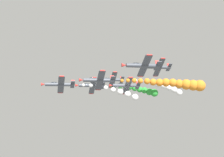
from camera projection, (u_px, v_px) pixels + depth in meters
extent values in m
cylinder|color=#474C56|center=(60.00, 84.00, 100.03)|extent=(1.51, 9.00, 1.51)
cone|color=red|center=(43.00, 84.00, 99.00)|extent=(1.43, 1.20, 1.43)
cube|color=#474C56|center=(61.00, 85.00, 100.05)|extent=(8.01, 1.90, 4.85)
cylinder|color=red|center=(62.00, 76.00, 96.37)|extent=(0.49, 1.40, 0.49)
cylinder|color=red|center=(60.00, 93.00, 103.73)|extent=(0.49, 1.40, 0.49)
cube|color=#474C56|center=(73.00, 85.00, 100.86)|extent=(3.36, 1.20, 2.09)
cube|color=red|center=(73.00, 82.00, 101.40)|extent=(0.94, 1.10, 1.45)
ellipsoid|color=black|center=(54.00, 83.00, 99.94)|extent=(1.05, 2.20, 1.01)
sphere|color=white|center=(83.00, 85.00, 101.38)|extent=(0.98, 0.98, 0.98)
sphere|color=white|center=(91.00, 86.00, 101.86)|extent=(1.21, 1.21, 1.21)
sphere|color=white|center=(98.00, 86.00, 102.26)|extent=(1.40, 1.40, 1.40)
sphere|color=white|center=(106.00, 88.00, 102.64)|extent=(1.41, 1.41, 1.41)
sphere|color=white|center=(113.00, 90.00, 103.00)|extent=(1.70, 1.70, 1.70)
sphere|color=white|center=(120.00, 92.00, 103.56)|extent=(2.00, 2.00, 2.00)
sphere|color=white|center=(128.00, 94.00, 103.78)|extent=(2.03, 2.03, 2.03)
sphere|color=white|center=(135.00, 97.00, 103.82)|extent=(2.21, 2.21, 2.21)
cylinder|color=#474C56|center=(99.00, 80.00, 92.66)|extent=(1.52, 9.00, 1.52)
cone|color=red|center=(81.00, 80.00, 91.63)|extent=(1.44, 1.20, 1.44)
cube|color=#474C56|center=(100.00, 80.00, 92.68)|extent=(7.85, 1.90, 5.11)
cylinder|color=red|center=(102.00, 71.00, 89.09)|extent=(0.50, 1.40, 0.50)
cylinder|color=red|center=(98.00, 90.00, 96.27)|extent=(0.50, 1.40, 0.50)
cube|color=#474C56|center=(112.00, 80.00, 93.50)|extent=(3.30, 1.20, 2.20)
cube|color=red|center=(112.00, 78.00, 94.06)|extent=(0.98, 1.10, 1.42)
ellipsoid|color=black|center=(92.00, 79.00, 92.59)|extent=(1.05, 2.20, 1.02)
sphere|color=orange|center=(122.00, 81.00, 93.84)|extent=(1.03, 1.03, 1.03)
sphere|color=orange|center=(128.00, 81.00, 94.46)|extent=(1.16, 1.16, 1.16)
sphere|color=orange|center=(134.00, 81.00, 94.61)|extent=(1.42, 1.42, 1.42)
sphere|color=orange|center=(140.00, 81.00, 94.77)|extent=(1.52, 1.52, 1.52)
sphere|color=orange|center=(147.00, 81.00, 94.67)|extent=(1.81, 1.81, 1.81)
sphere|color=orange|center=(153.00, 82.00, 94.94)|extent=(2.03, 2.03, 2.03)
sphere|color=orange|center=(159.00, 83.00, 94.93)|extent=(2.26, 2.26, 2.26)
sphere|color=orange|center=(166.00, 82.00, 94.83)|extent=(2.46, 2.46, 2.46)
sphere|color=orange|center=(173.00, 83.00, 94.56)|extent=(2.43, 2.43, 2.43)
sphere|color=orange|center=(179.00, 84.00, 94.56)|extent=(2.62, 2.62, 2.62)
sphere|color=orange|center=(186.00, 84.00, 94.19)|extent=(3.06, 3.06, 3.06)
sphere|color=orange|center=(193.00, 85.00, 93.87)|extent=(3.18, 3.18, 3.18)
sphere|color=orange|center=(200.00, 86.00, 93.72)|extent=(3.33, 3.33, 3.33)
cylinder|color=#474C56|center=(92.00, 86.00, 112.76)|extent=(1.53, 9.00, 1.53)
cone|color=red|center=(77.00, 85.00, 111.73)|extent=(1.45, 1.20, 1.45)
cube|color=#474C56|center=(93.00, 86.00, 112.78)|extent=(7.66, 1.90, 5.39)
cylinder|color=red|center=(94.00, 77.00, 109.29)|extent=(0.50, 1.40, 0.50)
cylinder|color=red|center=(91.00, 94.00, 116.27)|extent=(0.50, 1.40, 0.50)
cube|color=#474C56|center=(103.00, 86.00, 113.60)|extent=(3.23, 1.20, 2.31)
cube|color=red|center=(103.00, 83.00, 114.19)|extent=(1.03, 1.10, 1.39)
ellipsoid|color=black|center=(86.00, 84.00, 112.71)|extent=(1.06, 2.20, 1.03)
sphere|color=green|center=(110.00, 86.00, 114.21)|extent=(0.84, 0.84, 0.84)
sphere|color=green|center=(115.00, 86.00, 114.49)|extent=(1.18, 1.18, 1.18)
sphere|color=green|center=(120.00, 87.00, 114.70)|extent=(1.42, 1.42, 1.42)
sphere|color=green|center=(125.00, 87.00, 115.06)|extent=(1.49, 1.49, 1.49)
sphere|color=green|center=(130.00, 87.00, 115.29)|extent=(1.77, 1.77, 1.77)
sphere|color=green|center=(135.00, 88.00, 115.45)|extent=(1.95, 1.95, 1.95)
sphere|color=green|center=(140.00, 90.00, 115.50)|extent=(2.11, 2.11, 2.11)
sphere|color=green|center=(144.00, 90.00, 115.80)|extent=(2.25, 2.25, 2.25)
sphere|color=green|center=(149.00, 92.00, 115.76)|extent=(2.49, 2.49, 2.49)
sphere|color=green|center=(154.00, 93.00, 115.83)|extent=(2.78, 2.78, 2.78)
cylinder|color=#474C56|center=(126.00, 86.00, 104.45)|extent=(1.52, 9.00, 1.52)
cone|color=red|center=(111.00, 85.00, 103.43)|extent=(1.44, 1.20, 1.44)
cube|color=#474C56|center=(127.00, 86.00, 104.48)|extent=(7.87, 1.90, 5.07)
cylinder|color=red|center=(131.00, 77.00, 100.87)|extent=(0.50, 1.40, 0.50)
cylinder|color=red|center=(125.00, 94.00, 108.08)|extent=(0.50, 1.40, 0.50)
cube|color=#474C56|center=(138.00, 86.00, 105.29)|extent=(3.31, 1.20, 2.18)
cube|color=red|center=(138.00, 83.00, 105.85)|extent=(0.97, 1.10, 1.43)
ellipsoid|color=black|center=(121.00, 84.00, 104.38)|extent=(1.05, 2.20, 1.02)
cylinder|color=#474C56|center=(143.00, 66.00, 83.38)|extent=(1.50, 9.00, 1.50)
cone|color=red|center=(124.00, 65.00, 82.35)|extent=(1.43, 1.20, 1.43)
cube|color=#474C56|center=(145.00, 66.00, 83.41)|extent=(8.04, 1.90, 4.78)
cylinder|color=red|center=(149.00, 55.00, 79.71)|extent=(0.49, 1.40, 0.49)
cylinder|color=red|center=(140.00, 76.00, 87.11)|extent=(0.49, 1.40, 0.49)
cube|color=#474C56|center=(158.00, 66.00, 84.22)|extent=(3.37, 1.20, 2.07)
cube|color=red|center=(157.00, 63.00, 84.75)|extent=(0.93, 1.10, 1.45)
ellipsoid|color=black|center=(136.00, 64.00, 83.30)|extent=(1.04, 2.20, 1.01)
cylinder|color=#474C56|center=(112.00, 80.00, 124.23)|extent=(1.54, 9.00, 1.54)
cone|color=red|center=(99.00, 80.00, 123.20)|extent=(1.46, 1.20, 1.46)
cube|color=#474C56|center=(113.00, 80.00, 124.25)|extent=(7.46, 1.90, 5.67)
cylinder|color=red|center=(115.00, 72.00, 120.87)|extent=(0.50, 1.40, 0.50)
cylinder|color=red|center=(111.00, 88.00, 127.62)|extent=(0.50, 1.40, 0.50)
cube|color=#474C56|center=(122.00, 80.00, 125.07)|extent=(3.15, 1.20, 2.43)
cube|color=red|center=(122.00, 78.00, 125.69)|extent=(1.07, 1.10, 1.36)
ellipsoid|color=black|center=(107.00, 79.00, 124.19)|extent=(1.06, 2.20, 1.04)
sphere|color=white|center=(130.00, 80.00, 125.61)|extent=(0.92, 0.92, 0.92)
sphere|color=white|center=(136.00, 81.00, 126.14)|extent=(1.12, 1.12, 1.12)
sphere|color=white|center=(142.00, 81.00, 126.74)|extent=(1.31, 1.31, 1.31)
sphere|color=white|center=(147.00, 82.00, 127.25)|extent=(1.59, 1.59, 1.59)
sphere|color=white|center=(153.00, 83.00, 127.77)|extent=(1.71, 1.71, 1.71)
sphere|color=white|center=(158.00, 85.00, 128.53)|extent=(1.87, 1.87, 1.87)
sphere|color=white|center=(164.00, 86.00, 129.04)|extent=(2.23, 2.23, 2.23)
sphere|color=white|center=(169.00, 88.00, 129.78)|extent=(2.37, 2.37, 2.37)
sphere|color=white|center=(174.00, 90.00, 130.49)|extent=(2.60, 2.60, 2.60)
sphere|color=white|center=(179.00, 93.00, 131.20)|extent=(2.62, 2.62, 2.62)
cylinder|color=#474C56|center=(158.00, 67.00, 107.84)|extent=(1.53, 9.00, 1.53)
cone|color=red|center=(143.00, 67.00, 106.81)|extent=(1.45, 1.20, 1.45)
cube|color=#474C56|center=(159.00, 67.00, 107.86)|extent=(7.73, 1.90, 5.29)
cylinder|color=red|center=(163.00, 58.00, 104.34)|extent=(0.50, 1.40, 0.50)
cylinder|color=red|center=(155.00, 76.00, 111.39)|extent=(0.50, 1.40, 0.50)
cube|color=#474C56|center=(169.00, 67.00, 108.68)|extent=(3.25, 1.20, 2.27)
cube|color=red|center=(169.00, 65.00, 109.26)|extent=(1.01, 1.10, 1.41)
ellipsoid|color=black|center=(152.00, 66.00, 107.78)|extent=(1.05, 2.20, 1.03)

